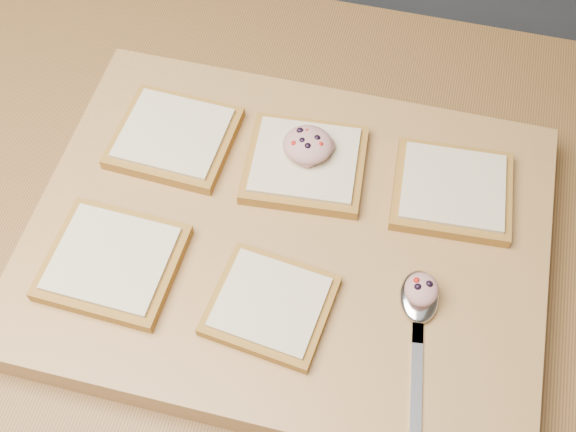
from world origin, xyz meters
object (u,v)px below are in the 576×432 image
Objects in this scene: tuna_salad_dollop at (308,145)px; cutting_board at (288,241)px; bread_far_center at (305,163)px; spoon at (419,310)px.

cutting_board is at bearing -89.66° from tuna_salad_dollop.
tuna_salad_dollop is (0.00, 0.01, 0.02)m from bread_far_center.
spoon is at bearing -22.45° from cutting_board.
bread_far_center is at bearing 90.70° from cutting_board.
spoon is (0.15, -0.15, -0.03)m from tuna_salad_dollop.
bread_far_center is 0.21m from spoon.
tuna_salad_dollop is (-0.00, 0.09, 0.05)m from cutting_board.
cutting_board is at bearing 157.55° from spoon.
spoon is at bearing -44.17° from bread_far_center.
cutting_board is 0.09m from bread_far_center.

